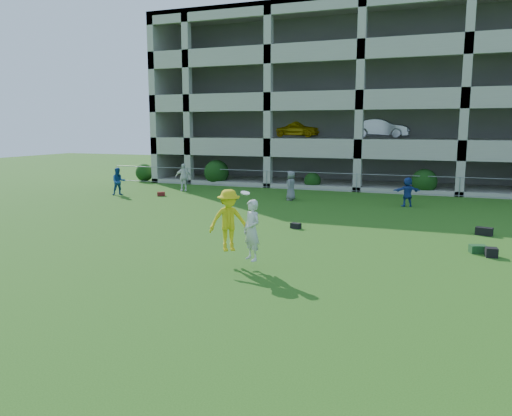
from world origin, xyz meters
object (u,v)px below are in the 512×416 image
at_px(bystander_b, 183,177).
at_px(bystander_c, 291,186).
at_px(crate_d, 491,252).
at_px(parking_garage, 378,101).
at_px(bystander_d, 407,192).
at_px(frisbee_contest, 234,223).
at_px(bystander_a, 119,181).

bearing_deg(bystander_b, bystander_c, -35.78).
distance_m(crate_d, parking_garage, 24.68).
height_order(bystander_c, bystander_d, bystander_c).
relative_size(bystander_c, parking_garage, 0.05).
xyz_separation_m(bystander_d, frisbee_contest, (-3.86, -13.42, 0.55)).
bearing_deg(frisbee_contest, parking_garage, 89.10).
relative_size(bystander_d, parking_garage, 0.05).
distance_m(bystander_d, frisbee_contest, 13.98).
relative_size(bystander_a, bystander_b, 0.94).
bearing_deg(bystander_a, bystander_b, 7.02).
relative_size(bystander_a, parking_garage, 0.05).
relative_size(bystander_b, bystander_d, 1.16).
bearing_deg(parking_garage, crate_d, -73.62).
relative_size(frisbee_contest, parking_garage, 0.07).
bearing_deg(bystander_c, parking_garage, 162.26).
distance_m(bystander_a, bystander_d, 16.63).
bearing_deg(bystander_d, bystander_b, -30.12).
xyz_separation_m(bystander_a, bystander_d, (16.54, 1.76, -0.07)).
height_order(bystander_b, crate_d, bystander_b).
xyz_separation_m(bystander_c, parking_garage, (2.83, 13.44, 5.19)).
bearing_deg(crate_d, bystander_c, 135.08).
height_order(bystander_a, bystander_c, bystander_a).
height_order(bystander_b, bystander_d, bystander_b).
relative_size(bystander_c, bystander_d, 1.08).
xyz_separation_m(frisbee_contest, parking_garage, (0.42, 26.86, 4.71)).
relative_size(bystander_c, crate_d, 4.69).
relative_size(bystander_d, crate_d, 4.33).
xyz_separation_m(bystander_a, crate_d, (19.86, -7.80, -0.67)).
bearing_deg(bystander_b, bystander_d, -31.20).
relative_size(bystander_c, frisbee_contest, 0.82).
bearing_deg(parking_garage, bystander_c, -101.89).
bearing_deg(bystander_d, bystander_a, -18.39).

